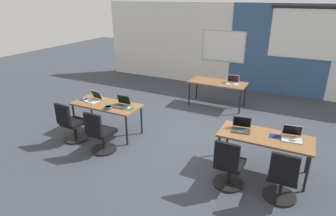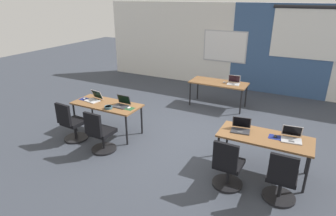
{
  "view_description": "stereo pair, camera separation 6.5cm",
  "coord_description": "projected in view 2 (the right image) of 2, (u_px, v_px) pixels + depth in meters",
  "views": [
    {
      "loc": [
        2.21,
        -5.34,
        3.05
      ],
      "look_at": [
        -0.32,
        -0.31,
        0.77
      ],
      "focal_mm": 30.32,
      "sensor_mm": 36.0,
      "label": 1
    },
    {
      "loc": [
        2.26,
        -5.31,
        3.05
      ],
      "look_at": [
        -0.32,
        -0.31,
        0.77
      ],
      "focal_mm": 30.32,
      "sensor_mm": 36.0,
      "label": 2
    }
  ],
  "objects": [
    {
      "name": "laptop_far_right",
      "position": [
        234.0,
        82.0,
        7.85
      ],
      "size": [
        0.36,
        0.32,
        0.23
      ],
      "rotation": [
        0.0,
        0.0,
        0.12
      ],
      "color": "silver",
      "rests_on": "desk_far_center"
    },
    {
      "name": "laptop_near_right_inner",
      "position": [
        241.0,
        128.0,
        5.18
      ],
      "size": [
        0.37,
        0.33,
        0.23
      ],
      "rotation": [
        0.0,
        0.0,
        0.15
      ],
      "color": "#333338",
      "rests_on": "desk_near_right"
    },
    {
      "name": "snack_bowl",
      "position": [
        108.0,
        107.0,
        6.17
      ],
      "size": [
        0.18,
        0.18,
        0.06
      ],
      "color": "#3D6070",
      "rests_on": "desk_near_left"
    },
    {
      "name": "ground_plane",
      "position": [
        187.0,
        137.0,
        6.48
      ],
      "size": [
        24.0,
        24.0,
        0.0
      ],
      "color": "#383D47"
    },
    {
      "name": "chair_near_left_end",
      "position": [
        72.0,
        125.0,
        6.21
      ],
      "size": [
        0.52,
        0.55,
        0.92
      ],
      "rotation": [
        0.0,
        0.0,
        3.07
      ],
      "color": "black",
      "rests_on": "ground"
    },
    {
      "name": "desk_far_center",
      "position": [
        219.0,
        84.0,
        8.05
      ],
      "size": [
        1.6,
        0.7,
        0.72
      ],
      "color": "brown",
      "rests_on": "ground"
    },
    {
      "name": "chair_near_right_end",
      "position": [
        281.0,
        181.0,
        4.36
      ],
      "size": [
        0.52,
        0.54,
        0.92
      ],
      "rotation": [
        0.0,
        0.0,
        3.15
      ],
      "color": "black",
      "rests_on": "ground"
    },
    {
      "name": "chair_near_right_inner",
      "position": [
        227.0,
        168.0,
        4.68
      ],
      "size": [
        0.52,
        0.55,
        0.92
      ],
      "rotation": [
        0.0,
        0.0,
        3.11
      ],
      "color": "black",
      "rests_on": "ground"
    },
    {
      "name": "laptop_near_left_end",
      "position": [
        94.0,
        99.0,
        6.64
      ],
      "size": [
        0.38,
        0.36,
        0.22
      ],
      "rotation": [
        0.0,
        0.0,
        -0.17
      ],
      "color": "silver",
      "rests_on": "desk_near_left"
    },
    {
      "name": "mousepad_near_left_end",
      "position": [
        85.0,
        99.0,
        6.74
      ],
      "size": [
        0.22,
        0.19,
        0.0
      ],
      "color": "navy",
      "rests_on": "desk_near_left"
    },
    {
      "name": "back_wall_assembly",
      "position": [
        240.0,
        47.0,
        9.39
      ],
      "size": [
        10.0,
        0.27,
        2.8
      ],
      "color": "silver",
      "rests_on": "ground"
    },
    {
      "name": "chair_near_left_inner",
      "position": [
        100.0,
        135.0,
        5.76
      ],
      "size": [
        0.52,
        0.54,
        0.92
      ],
      "rotation": [
        0.0,
        0.0,
        3.12
      ],
      "color": "black",
      "rests_on": "ground"
    },
    {
      "name": "desk_near_right",
      "position": [
        265.0,
        140.0,
        5.0
      ],
      "size": [
        1.6,
        0.7,
        0.72
      ],
      "color": "brown",
      "rests_on": "ground"
    },
    {
      "name": "mouse_near_left_inner",
      "position": [
        129.0,
        108.0,
        6.18
      ],
      "size": [
        0.06,
        0.1,
        0.03
      ],
      "color": "silver",
      "rests_on": "mousepad_near_left_inner"
    },
    {
      "name": "mousepad_near_right_end",
      "position": [
        275.0,
        137.0,
        4.95
      ],
      "size": [
        0.22,
        0.19,
        0.0
      ],
      "color": "navy",
      "rests_on": "desk_near_right"
    },
    {
      "name": "mouse_near_right_end",
      "position": [
        275.0,
        136.0,
        4.94
      ],
      "size": [
        0.06,
        0.1,
        0.03
      ],
      "color": "black",
      "rests_on": "mousepad_near_right_end"
    },
    {
      "name": "mouse_far_right",
      "position": [
        224.0,
        82.0,
        7.96
      ],
      "size": [
        0.06,
        0.1,
        0.03
      ],
      "color": "#B2B2B7",
      "rests_on": "desk_far_center"
    },
    {
      "name": "laptop_near_left_inner",
      "position": [
        122.0,
        104.0,
        6.31
      ],
      "size": [
        0.33,
        0.3,
        0.23
      ],
      "rotation": [
        0.0,
        0.0,
        -0.01
      ],
      "color": "#333338",
      "rests_on": "desk_near_left"
    },
    {
      "name": "laptop_near_right_end",
      "position": [
        292.0,
        137.0,
        4.86
      ],
      "size": [
        0.36,
        0.34,
        0.23
      ],
      "rotation": [
        0.0,
        0.0,
        0.12
      ],
      "color": "#B7B7BC",
      "rests_on": "desk_near_right"
    },
    {
      "name": "desk_near_left",
      "position": [
        107.0,
        106.0,
        6.49
      ],
      "size": [
        1.6,
        0.7,
        0.72
      ],
      "color": "brown",
      "rests_on": "ground"
    },
    {
      "name": "mousepad_near_left_inner",
      "position": [
        129.0,
        108.0,
        6.18
      ],
      "size": [
        0.22,
        0.19,
        0.0
      ],
      "color": "#23512D",
      "rests_on": "desk_near_left"
    },
    {
      "name": "mouse_near_left_end",
      "position": [
        85.0,
        98.0,
        6.73
      ],
      "size": [
        0.07,
        0.11,
        0.03
      ],
      "color": "#B2B2B7",
      "rests_on": "mousepad_near_left_end"
    }
  ]
}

